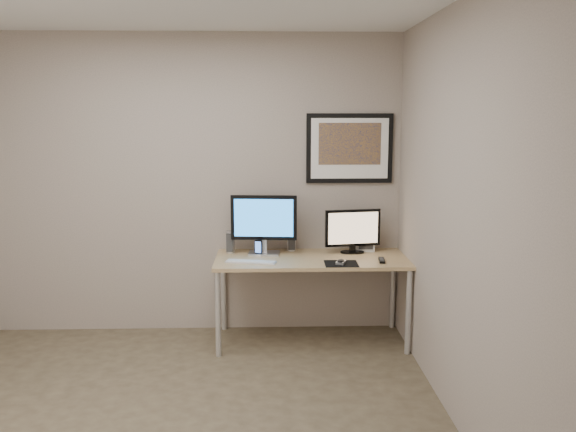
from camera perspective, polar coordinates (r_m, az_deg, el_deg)
name	(u,v)px	position (r m, az deg, el deg)	size (l,w,h in m)	color
floor	(168,421)	(4.13, -11.20, -18.31)	(3.60, 3.60, 0.00)	#483E2D
room	(170,156)	(4.11, -10.94, 5.56)	(3.60, 3.60, 3.60)	white
desk	(311,265)	(5.12, 2.18, -4.63)	(1.60, 0.70, 0.73)	olive
framed_art	(349,148)	(5.34, 5.77, 6.33)	(0.75, 0.04, 0.60)	black
monitor_large	(264,222)	(5.16, -2.27, -0.56)	(0.56, 0.20, 0.51)	silver
monitor_tv	(353,230)	(5.25, 6.08, -1.31)	(0.48, 0.14, 0.38)	black
speaker_left	(230,242)	(5.27, -5.41, -2.43)	(0.08, 0.08, 0.19)	silver
speaker_right	(291,240)	(5.33, 0.31, -2.24)	(0.08, 0.08, 0.19)	silver
phone_dock	(258,248)	(5.15, -2.80, -3.00)	(0.06, 0.06, 0.14)	black
keyboard	(251,262)	(4.94, -3.50, -4.30)	(0.41, 0.11, 0.01)	silver
mousepad	(341,264)	(4.91, 5.00, -4.46)	(0.26, 0.24, 0.00)	black
mouse	(341,261)	(4.90, 4.96, -4.25)	(0.06, 0.10, 0.04)	black
remote	(382,260)	(5.03, 8.77, -4.09)	(0.05, 0.17, 0.02)	black
fan_unit	(365,237)	(5.37, 7.25, -2.01)	(0.15, 0.11, 0.24)	silver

